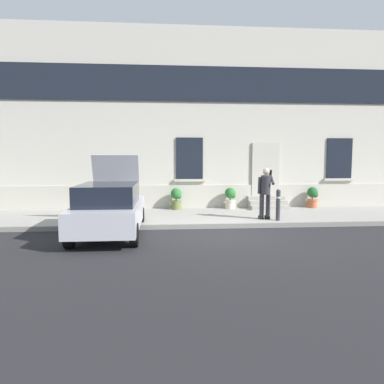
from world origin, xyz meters
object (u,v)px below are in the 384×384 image
at_px(planter_charcoal, 120,199).
at_px(planter_terracotta, 313,197).
at_px(hatchback_car_silver, 110,208).
at_px(planter_olive, 176,198).
at_px(planter_cream, 230,198).
at_px(bollard_near_person, 278,204).
at_px(person_on_phone, 265,190).

height_order(planter_charcoal, planter_terracotta, same).
height_order(hatchback_car_silver, planter_charcoal, hatchback_car_silver).
relative_size(hatchback_car_silver, planter_olive, 4.73).
xyz_separation_m(planter_olive, planter_cream, (2.21, 0.02, 0.00)).
distance_m(planter_cream, planter_terracotta, 3.49).
height_order(bollard_near_person, person_on_phone, person_on_phone).
relative_size(bollard_near_person, person_on_phone, 0.60).
bearing_deg(person_on_phone, hatchback_car_silver, -161.34).
height_order(planter_cream, planter_terracotta, same).
distance_m(bollard_near_person, planter_charcoal, 6.06).
bearing_deg(hatchback_car_silver, person_on_phone, 16.10).
distance_m(hatchback_car_silver, person_on_phone, 5.18).
distance_m(planter_charcoal, planter_terracotta, 7.92).
distance_m(hatchback_car_silver, planter_terracotta, 8.76).
height_order(planter_charcoal, planter_cream, same).
xyz_separation_m(bollard_near_person, planter_olive, (-3.26, 2.85, -0.11)).
bearing_deg(planter_olive, hatchback_car_silver, -117.20).
distance_m(hatchback_car_silver, planter_cream, 5.88).
bearing_deg(planter_charcoal, hatchback_car_silver, -87.77).
xyz_separation_m(person_on_phone, planter_cream, (-0.69, 2.60, -0.55)).
height_order(planter_charcoal, planter_olive, same).
bearing_deg(planter_terracotta, person_on_phone, -136.81).
relative_size(planter_cream, planter_terracotta, 1.00).
distance_m(planter_charcoal, planter_olive, 2.22).
relative_size(hatchback_car_silver, person_on_phone, 2.32).
bearing_deg(hatchback_car_silver, planter_cream, 43.35).
distance_m(bollard_near_person, person_on_phone, 0.63).
xyz_separation_m(hatchback_car_silver, person_on_phone, (4.97, 1.43, 0.35)).
xyz_separation_m(planter_charcoal, planter_olive, (2.21, 0.24, 0.00)).
height_order(hatchback_car_silver, planter_olive, hatchback_car_silver).
height_order(person_on_phone, planter_terracotta, person_on_phone).
relative_size(planter_charcoal, planter_cream, 1.00).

